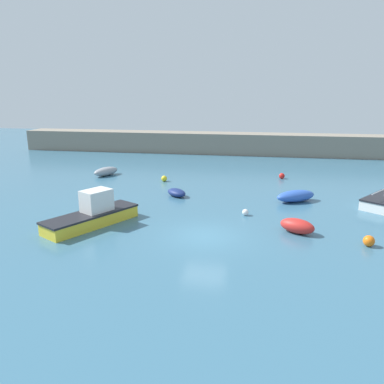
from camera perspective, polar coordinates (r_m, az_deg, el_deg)
The scene contains 12 objects.
ground_plane at distance 21.53m, azimuth 1.93°, elevation -6.94°, with size 120.00×120.00×0.20m, color #38667F.
harbor_breakwater at distance 51.17m, azimuth 7.15°, elevation 7.35°, with size 60.42×3.84×2.75m, color gray.
rowboat_blue_near at distance 29.09m, azimuth 15.52°, elevation -0.59°, with size 3.37×2.73×0.87m.
sailboat_twin_hulled at distance 30.08m, azimuth 27.20°, elevation -1.26°, with size 3.99×4.51×4.38m.
dinghy_near_pier at distance 29.56m, azimuth -2.37°, elevation -0.08°, with size 2.15×2.12×0.59m.
motorboat_grey_hull at distance 23.81m, azimuth -14.85°, elevation -3.30°, with size 4.51×6.24×2.16m.
open_tender_yellow at distance 38.02m, azimuth -12.98°, elevation 3.08°, with size 2.26×3.05×0.84m.
fishing_dinghy_green at distance 22.62m, azimuth 15.73°, elevation -5.00°, with size 2.30×1.87×0.85m.
mooring_buoy_red at distance 36.70m, azimuth 13.52°, elevation 2.40°, with size 0.54×0.54×0.54m, color red.
mooring_buoy_white at distance 25.17m, azimuth 8.14°, elevation -3.08°, with size 0.43×0.43×0.43m, color white.
mooring_buoy_yellow at distance 34.67m, azimuth -4.26°, elevation 2.06°, with size 0.54×0.54×0.54m, color yellow.
mooring_buoy_orange at distance 22.07m, azimuth 25.35°, elevation -6.75°, with size 0.60×0.60×0.60m, color orange.
Camera 1 is at (2.92, -19.80, 7.84)m, focal length 35.00 mm.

